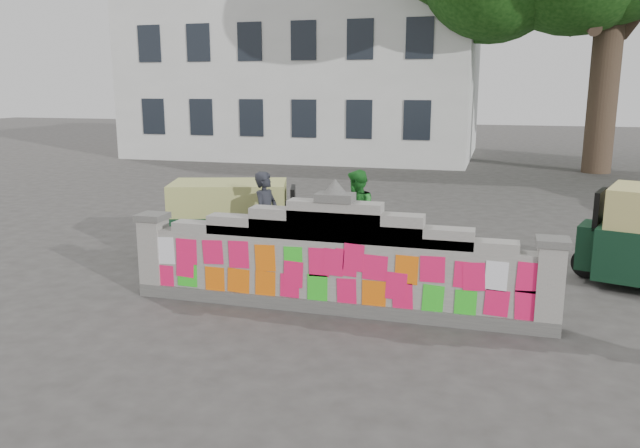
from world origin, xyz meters
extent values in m
plane|color=#383533|center=(0.00, 0.00, 0.00)|extent=(100.00, 100.00, 0.00)
cube|color=#4C4C49|center=(0.00, 0.00, 0.10)|extent=(6.40, 0.42, 0.20)
cube|color=gray|center=(0.00, 0.00, 0.60)|extent=(6.40, 0.32, 1.00)
cube|color=gray|center=(0.00, 0.00, 1.17)|extent=(5.20, 0.32, 0.14)
cube|color=gray|center=(0.00, 0.00, 1.24)|extent=(4.00, 0.32, 0.28)
cube|color=gray|center=(0.00, 0.00, 1.32)|extent=(2.60, 0.32, 0.44)
cube|color=gray|center=(0.00, 0.00, 1.39)|extent=(1.40, 0.32, 0.58)
cube|color=#4C4C49|center=(0.00, 0.00, 1.74)|extent=(0.55, 0.36, 0.12)
cone|color=#4C4C49|center=(0.00, 0.00, 1.90)|extent=(0.36, 0.36, 0.22)
cube|color=gray|center=(-3.02, 0.00, 0.62)|extent=(0.36, 0.40, 1.24)
cube|color=#4C4C49|center=(-3.02, 0.00, 1.28)|extent=(0.44, 0.44, 0.10)
cube|color=gray|center=(3.02, 0.00, 0.62)|extent=(0.36, 0.40, 1.24)
cube|color=#4C4C49|center=(3.02, 0.00, 1.28)|extent=(0.44, 0.44, 0.10)
cube|color=silver|center=(-7.00, 22.00, 4.00)|extent=(16.00, 10.00, 8.00)
cylinder|color=#38281E|center=(6.00, 18.00, 3.00)|extent=(1.10, 1.10, 6.00)
imported|color=black|center=(-1.63, 1.44, 0.48)|extent=(1.90, 0.94, 0.96)
imported|color=#21232A|center=(-1.63, 1.44, 0.81)|extent=(0.48, 0.65, 1.62)
imported|color=#238229|center=(-0.37, 3.07, 0.87)|extent=(0.84, 0.98, 1.74)
cube|color=#11331E|center=(-2.69, 2.24, 0.54)|extent=(2.64, 1.91, 0.79)
cube|color=tan|center=(-2.69, 2.24, 1.23)|extent=(2.43, 1.81, 0.59)
cube|color=#11331E|center=(-1.51, 2.59, 0.54)|extent=(0.67, 0.80, 0.69)
cube|color=black|center=(-1.51, 2.59, 1.13)|extent=(0.27, 0.68, 0.59)
cylinder|color=black|center=(-1.42, 2.62, 0.25)|extent=(0.51, 0.26, 0.49)
cylinder|color=black|center=(-3.39, 1.46, 0.25)|extent=(0.51, 0.26, 0.49)
cylinder|color=black|center=(-3.70, 2.50, 0.25)|extent=(0.51, 0.26, 0.49)
cube|color=#10301D|center=(3.98, 2.82, 0.60)|extent=(0.74, 0.89, 0.76)
cube|color=black|center=(3.98, 2.82, 1.25)|extent=(0.30, 0.76, 0.65)
cylinder|color=black|center=(3.88, 2.85, 0.27)|extent=(0.56, 0.28, 0.55)
camera|label=1|loc=(2.24, -8.64, 3.30)|focal=35.00mm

